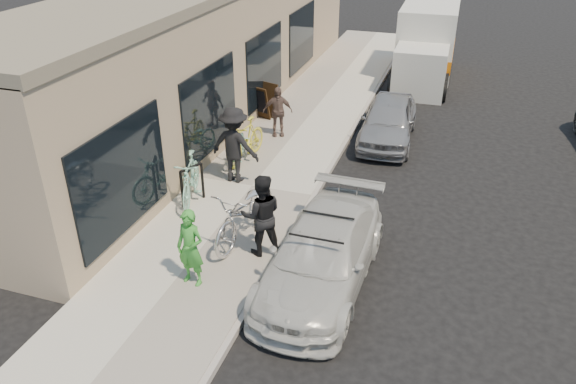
# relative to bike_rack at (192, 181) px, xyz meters

# --- Properties ---
(ground) EXTENTS (120.00, 120.00, 0.00)m
(ground) POSITION_rel_bike_rack_xyz_m (2.99, -1.83, -0.70)
(ground) COLOR black
(ground) RESTS_ON ground
(sidewalk) EXTENTS (3.00, 34.00, 0.15)m
(sidewalk) POSITION_rel_bike_rack_xyz_m (0.99, 1.17, -0.63)
(sidewalk) COLOR #B4B0A2
(sidewalk) RESTS_ON ground
(curb) EXTENTS (0.12, 34.00, 0.13)m
(curb) POSITION_rel_bike_rack_xyz_m (2.54, 1.17, -0.64)
(curb) COLOR gray
(curb) RESTS_ON ground
(storefront) EXTENTS (3.60, 20.00, 4.22)m
(storefront) POSITION_rel_bike_rack_xyz_m (-2.26, 6.16, 1.42)
(storefront) COLOR tan
(storefront) RESTS_ON ground
(bike_rack) EXTENTS (0.31, 0.60, 0.92)m
(bike_rack) POSITION_rel_bike_rack_xyz_m (0.00, 0.00, 0.00)
(bike_rack) COLOR black
(bike_rack) RESTS_ON sidewalk
(sandwich_board) EXTENTS (0.80, 0.81, 1.04)m
(sandwich_board) POSITION_rel_bike_rack_xyz_m (-0.33, 5.56, -0.02)
(sandwich_board) COLOR black
(sandwich_board) RESTS_ON sidewalk
(sedan_white) EXTENTS (1.83, 4.31, 1.28)m
(sedan_white) POSITION_rel_bike_rack_xyz_m (3.54, -1.77, -0.08)
(sedan_white) COLOR beige
(sedan_white) RESTS_ON ground
(sedan_silver) EXTENTS (1.67, 3.75, 1.26)m
(sedan_silver) POSITION_rel_bike_rack_xyz_m (3.61, 5.29, -0.08)
(sedan_silver) COLOR #939398
(sedan_silver) RESTS_ON ground
(moving_truck) EXTENTS (2.17, 5.47, 2.66)m
(moving_truck) POSITION_rel_bike_rack_xyz_m (3.92, 11.82, 0.48)
(moving_truck) COLOR beige
(moving_truck) RESTS_ON ground
(tandem_bike) EXTENTS (1.09, 2.38, 1.20)m
(tandem_bike) POSITION_rel_bike_rack_xyz_m (1.72, -0.99, 0.05)
(tandem_bike) COLOR silver
(tandem_bike) RESTS_ON sidewalk
(woman_rider) EXTENTS (0.59, 0.44, 1.50)m
(woman_rider) POSITION_rel_bike_rack_xyz_m (1.34, -2.69, 0.20)
(woman_rider) COLOR green
(woman_rider) RESTS_ON sidewalk
(man_standing) EXTENTS (1.02, 0.93, 1.70)m
(man_standing) POSITION_rel_bike_rack_xyz_m (2.21, -1.38, 0.29)
(man_standing) COLOR black
(man_standing) RESTS_ON sidewalk
(cruiser_bike_a) EXTENTS (1.01, 1.91, 1.10)m
(cruiser_bike_a) POSITION_rel_bike_rack_xyz_m (-0.09, 0.09, -0.00)
(cruiser_bike_a) COLOR #86C9AE
(cruiser_bike_a) RESTS_ON sidewalk
(cruiser_bike_b) EXTENTS (1.06, 1.83, 0.91)m
(cruiser_bike_b) POSITION_rel_bike_rack_xyz_m (0.22, 2.30, -0.10)
(cruiser_bike_b) COLOR #86C9AE
(cruiser_bike_b) RESTS_ON sidewalk
(cruiser_bike_c) EXTENTS (0.77, 1.90, 1.11)m
(cruiser_bike_c) POSITION_rel_bike_rack_xyz_m (0.31, 2.49, 0.00)
(cruiser_bike_c) COLOR gold
(cruiser_bike_c) RESTS_ON sidewalk
(bystander_a) EXTENTS (1.28, 0.82, 1.89)m
(bystander_a) POSITION_rel_bike_rack_xyz_m (0.50, 1.33, 0.39)
(bystander_a) COLOR black
(bystander_a) RESTS_ON sidewalk
(bystander_b) EXTENTS (0.92, 0.66, 1.46)m
(bystander_b) POSITION_rel_bike_rack_xyz_m (0.55, 4.34, 0.17)
(bystander_b) COLOR brown
(bystander_b) RESTS_ON sidewalk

